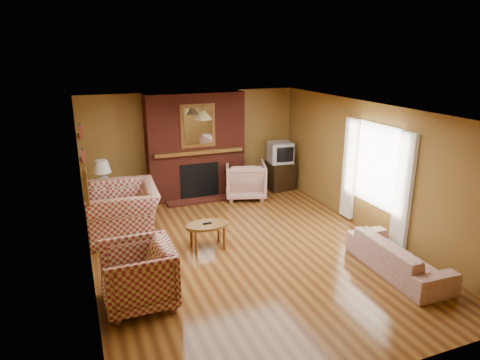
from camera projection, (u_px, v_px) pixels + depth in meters
name	position (u px, v px, depth m)	size (l,w,h in m)	color
floor	(245.00, 249.00, 7.38)	(6.50, 6.50, 0.00)	#4B2810
ceiling	(246.00, 110.00, 6.67)	(6.50, 6.50, 0.00)	silver
wall_back	(193.00, 144.00, 9.91)	(6.50, 6.50, 0.00)	olive
wall_front	(373.00, 278.00, 4.14)	(6.50, 6.50, 0.00)	olive
wall_left	(85.00, 202.00, 6.15)	(6.50, 6.50, 0.00)	olive
wall_right	(371.00, 168.00, 7.90)	(6.50, 6.50, 0.00)	olive
fireplace	(196.00, 147.00, 9.68)	(2.20, 0.82, 2.40)	#581E13
window_right	(375.00, 175.00, 7.73)	(0.10, 1.85, 2.00)	beige
bookshelf	(81.00, 144.00, 7.72)	(0.09, 0.55, 0.71)	brown
botanical_print	(86.00, 185.00, 5.79)	(0.05, 0.40, 0.50)	brown
pendant_light	(204.00, 115.00, 8.83)	(0.36, 0.36, 0.48)	black
plaid_loveseat	(123.00, 211.00, 7.86)	(1.42, 1.24, 0.92)	maroon
plaid_armchair	(138.00, 275.00, 5.69)	(0.92, 0.95, 0.86)	maroon
floral_sofa	(398.00, 256.00, 6.57)	(1.80, 0.70, 0.52)	beige
floral_armchair	(245.00, 180.00, 9.84)	(0.90, 0.92, 0.84)	beige
coffee_table	(207.00, 227.00, 7.33)	(0.75, 0.47, 0.47)	brown
side_table	(105.00, 203.00, 8.73)	(0.44, 0.44, 0.59)	brown
table_lamp	(102.00, 173.00, 8.54)	(0.37, 0.37, 0.61)	silver
tv_stand	(279.00, 175.00, 10.49)	(0.62, 0.56, 0.67)	black
crt_tv	(280.00, 152.00, 10.31)	(0.60, 0.59, 0.49)	#A6A9AE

